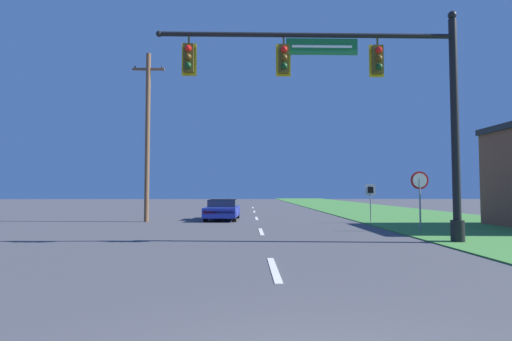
{
  "coord_description": "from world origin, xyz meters",
  "views": [
    {
      "loc": [
        -0.59,
        -2.81,
        1.72
      ],
      "look_at": [
        0.0,
        23.5,
        3.06
      ],
      "focal_mm": 28.0,
      "sensor_mm": 36.0,
      "label": 1
    }
  ],
  "objects_px": {
    "stop_sign": "(420,187)",
    "route_sign_post": "(370,194)",
    "car_ahead": "(223,210)",
    "utility_pole_near": "(148,134)",
    "signal_mast": "(371,95)"
  },
  "relations": [
    {
      "from": "signal_mast",
      "to": "utility_pole_near",
      "type": "height_order",
      "value": "utility_pole_near"
    },
    {
      "from": "car_ahead",
      "to": "route_sign_post",
      "type": "bearing_deg",
      "value": -16.04
    },
    {
      "from": "signal_mast",
      "to": "utility_pole_near",
      "type": "bearing_deg",
      "value": 136.68
    },
    {
      "from": "utility_pole_near",
      "to": "signal_mast",
      "type": "bearing_deg",
      "value": -43.32
    },
    {
      "from": "car_ahead",
      "to": "utility_pole_near",
      "type": "xyz_separation_m",
      "value": [
        -4.14,
        -1.34,
        4.3
      ]
    },
    {
      "from": "stop_sign",
      "to": "route_sign_post",
      "type": "bearing_deg",
      "value": 98.87
    },
    {
      "from": "car_ahead",
      "to": "utility_pole_near",
      "type": "distance_m",
      "value": 6.12
    },
    {
      "from": "route_sign_post",
      "to": "utility_pole_near",
      "type": "height_order",
      "value": "utility_pole_near"
    },
    {
      "from": "route_sign_post",
      "to": "car_ahead",
      "type": "bearing_deg",
      "value": 163.96
    },
    {
      "from": "car_ahead",
      "to": "utility_pole_near",
      "type": "height_order",
      "value": "utility_pole_near"
    },
    {
      "from": "signal_mast",
      "to": "route_sign_post",
      "type": "relative_size",
      "value": 5.06
    },
    {
      "from": "car_ahead",
      "to": "stop_sign",
      "type": "height_order",
      "value": "stop_sign"
    },
    {
      "from": "stop_sign",
      "to": "route_sign_post",
      "type": "xyz_separation_m",
      "value": [
        -0.71,
        4.53,
        -0.34
      ]
    },
    {
      "from": "signal_mast",
      "to": "car_ahead",
      "type": "relative_size",
      "value": 2.39
    },
    {
      "from": "route_sign_post",
      "to": "stop_sign",
      "type": "bearing_deg",
      "value": -81.13
    }
  ]
}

